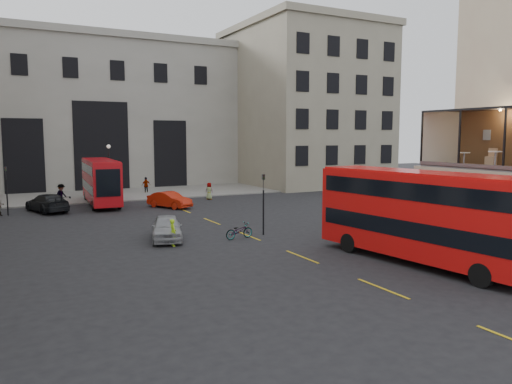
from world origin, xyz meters
name	(u,v)px	position (x,y,z in m)	size (l,w,h in m)	color
ground	(419,282)	(0.00, 0.00, 0.00)	(140.00, 140.00, 0.00)	black
gateway	(93,109)	(-5.00, 47.99, 9.39)	(35.00, 10.60, 18.00)	#A19F96
building_right	(304,103)	(20.00, 39.97, 10.39)	(16.60, 18.60, 20.00)	gray
pavement_far	(102,195)	(-6.00, 38.00, 0.06)	(40.00, 12.00, 0.12)	slate
traffic_light_near	(263,196)	(-1.00, 12.00, 2.42)	(0.16, 0.20, 3.80)	black
traffic_light_far	(6,184)	(-15.00, 28.00, 2.42)	(0.16, 0.20, 3.80)	black
street_lamp_b	(109,175)	(-6.00, 34.00, 2.39)	(0.36, 0.36, 5.33)	black
bus_near	(421,212)	(2.34, 2.30, 2.51)	(3.86, 11.41, 4.46)	red
bus_far	(101,179)	(-7.39, 30.89, 2.28)	(2.96, 10.29, 4.06)	#B80C13
car_a	(167,228)	(-6.82, 13.29, 0.74)	(1.74, 4.33, 1.47)	#9EA0A6
car_b	(170,200)	(-2.54, 26.15, 0.69)	(1.45, 4.16, 1.37)	#B71E0B
car_c	(47,203)	(-12.11, 28.42, 0.74)	(2.08, 5.12, 1.49)	black
bicycle	(239,231)	(-2.86, 11.61, 0.48)	(0.64, 1.84, 0.96)	gray
cyclist	(173,233)	(-7.02, 11.51, 0.77)	(0.56, 0.37, 1.53)	#B8FB1A
pedestrian_b	(61,195)	(-10.61, 32.26, 0.94)	(1.22, 0.70, 1.89)	gray
pedestrian_c	(146,185)	(-1.47, 37.68, 0.88)	(1.04, 0.43, 1.77)	gray
pedestrian_d	(209,191)	(2.62, 29.83, 0.82)	(0.80, 0.52, 1.65)	gray
cafe_table_mid	(495,157)	(5.43, 0.75, 5.15)	(0.67, 0.67, 0.83)	beige
cafe_table_far	(464,157)	(5.71, 2.77, 5.07)	(0.57, 0.57, 0.71)	beige
cafe_chair_d	(491,160)	(7.35, 2.43, 4.88)	(0.55, 0.55, 0.92)	tan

